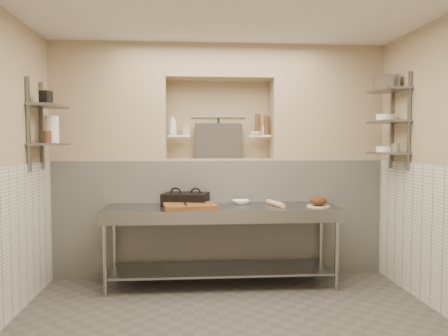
{
  "coord_description": "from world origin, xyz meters",
  "views": [
    {
      "loc": [
        -0.37,
        -3.67,
        1.61
      ],
      "look_at": [
        -0.01,
        0.9,
        1.35
      ],
      "focal_mm": 35.0,
      "sensor_mm": 36.0,
      "label": 1
    }
  ],
  "objects": [
    {
      "name": "floor",
      "position": [
        0.0,
        0.0,
        -0.05
      ],
      "size": [
        4.0,
        3.9,
        0.1
      ],
      "primitive_type": "cube",
      "color": "#484440",
      "rests_on": "ground"
    },
    {
      "name": "wall_back",
      "position": [
        0.0,
        2.0,
        1.4
      ],
      "size": [
        4.0,
        0.1,
        2.8
      ],
      "primitive_type": "cube",
      "color": "tan",
      "rests_on": "ground"
    },
    {
      "name": "wall_front",
      "position": [
        0.0,
        -2.0,
        1.4
      ],
      "size": [
        4.0,
        0.1,
        2.8
      ],
      "primitive_type": "cube",
      "color": "tan",
      "rests_on": "ground"
    },
    {
      "name": "backwall_lower",
      "position": [
        0.0,
        1.75,
        0.7
      ],
      "size": [
        4.0,
        0.4,
        1.4
      ],
      "primitive_type": "cube",
      "color": "silver",
      "rests_on": "floor"
    },
    {
      "name": "alcove_sill",
      "position": [
        0.0,
        1.75,
        1.41
      ],
      "size": [
        1.3,
        0.4,
        0.02
      ],
      "primitive_type": "cube",
      "color": "tan",
      "rests_on": "backwall_lower"
    },
    {
      "name": "backwall_pillar_left",
      "position": [
        -1.33,
        1.75,
        2.1
      ],
      "size": [
        1.35,
        0.4,
        1.4
      ],
      "primitive_type": "cube",
      "color": "tan",
      "rests_on": "backwall_lower"
    },
    {
      "name": "backwall_pillar_right",
      "position": [
        1.33,
        1.75,
        2.1
      ],
      "size": [
        1.35,
        0.4,
        1.4
      ],
      "primitive_type": "cube",
      "color": "tan",
      "rests_on": "backwall_lower"
    },
    {
      "name": "backwall_header",
      "position": [
        0.0,
        1.75,
        2.6
      ],
      "size": [
        1.3,
        0.4,
        0.4
      ],
      "primitive_type": "cube",
      "color": "tan",
      "rests_on": "backwall_lower"
    },
    {
      "name": "alcove_shelf_left",
      "position": [
        -0.5,
        1.75,
        1.7
      ],
      "size": [
        0.28,
        0.16,
        0.02
      ],
      "primitive_type": "cube",
      "color": "white",
      "rests_on": "backwall_lower"
    },
    {
      "name": "alcove_shelf_right",
      "position": [
        0.5,
        1.75,
        1.7
      ],
      "size": [
        0.28,
        0.16,
        0.02
      ],
      "primitive_type": "cube",
      "color": "white",
      "rests_on": "backwall_lower"
    },
    {
      "name": "utensil_rail",
      "position": [
        0.0,
        1.92,
        1.95
      ],
      "size": [
        0.7,
        0.02,
        0.02
      ],
      "primitive_type": "cylinder",
      "rotation": [
        0.0,
        1.57,
        0.0
      ],
      "color": "gray",
      "rests_on": "wall_back"
    },
    {
      "name": "hanging_steel",
      "position": [
        0.0,
        1.9,
        1.78
      ],
      "size": [
        0.02,
        0.02,
        0.3
      ],
      "primitive_type": "cylinder",
      "color": "black",
      "rests_on": "utensil_rail"
    },
    {
      "name": "splash_panel",
      "position": [
        0.0,
        1.85,
        1.64
      ],
      "size": [
        0.6,
        0.08,
        0.45
      ],
      "primitive_type": "cube",
      "rotation": [
        -0.14,
        0.0,
        0.0
      ],
      "color": "#383330",
      "rests_on": "alcove_sill"
    },
    {
      "name": "shelf_rail_left_a",
      "position": [
        -1.98,
        1.25,
        1.8
      ],
      "size": [
        0.03,
        0.03,
        0.95
      ],
      "primitive_type": "cube",
      "color": "slate",
      "rests_on": "wall_left"
    },
    {
      "name": "shelf_rail_left_b",
      "position": [
        -1.98,
        0.85,
        1.8
      ],
      "size": [
        0.03,
        0.03,
        0.95
      ],
      "primitive_type": "cube",
      "color": "slate",
      "rests_on": "wall_left"
    },
    {
      "name": "wall_shelf_left_lower",
      "position": [
        -1.84,
        1.05,
        1.6
      ],
      "size": [
        0.3,
        0.5,
        0.02
      ],
      "primitive_type": "cube",
      "color": "slate",
      "rests_on": "wall_left"
    },
    {
      "name": "wall_shelf_left_upper",
      "position": [
        -1.84,
        1.05,
        2.0
      ],
      "size": [
        0.3,
        0.5,
        0.03
      ],
      "primitive_type": "cube",
      "color": "slate",
      "rests_on": "wall_left"
    },
    {
      "name": "shelf_rail_right_a",
      "position": [
        1.98,
        1.25,
        1.85
      ],
      "size": [
        0.03,
        0.03,
        1.05
      ],
      "primitive_type": "cube",
      "color": "slate",
      "rests_on": "wall_right"
    },
    {
      "name": "shelf_rail_right_b",
      "position": [
        1.98,
        0.85,
        1.85
      ],
      "size": [
        0.03,
        0.03,
        1.05
      ],
      "primitive_type": "cube",
      "color": "slate",
      "rests_on": "wall_right"
    },
    {
      "name": "wall_shelf_right_lower",
      "position": [
        1.84,
        1.05,
        1.5
      ],
      "size": [
        0.3,
        0.5,
        0.02
      ],
      "primitive_type": "cube",
      "color": "slate",
      "rests_on": "wall_right"
    },
    {
      "name": "wall_shelf_right_mid",
      "position": [
        1.84,
        1.05,
        1.85
      ],
      "size": [
        0.3,
        0.5,
        0.02
      ],
      "primitive_type": "cube",
      "color": "slate",
      "rests_on": "wall_right"
    },
    {
      "name": "wall_shelf_right_upper",
      "position": [
        1.84,
        1.05,
        2.2
      ],
      "size": [
        0.3,
        0.5,
        0.03
      ],
      "primitive_type": "cube",
      "color": "slate",
      "rests_on": "wall_right"
    },
    {
      "name": "prep_table",
      "position": [
        -0.02,
        1.18,
        0.64
      ],
      "size": [
        2.6,
        0.7,
        0.9
      ],
      "color": "gray",
      "rests_on": "floor"
    },
    {
      "name": "panini_press",
      "position": [
        -0.42,
        1.37,
        0.97
      ],
      "size": [
        0.57,
        0.47,
        0.14
      ],
      "rotation": [
        0.0,
        0.0,
        -0.23
      ],
      "color": "black",
      "rests_on": "prep_table"
    },
    {
      "name": "cutting_board",
      "position": [
        -0.37,
        1.06,
        0.93
      ],
      "size": [
        0.6,
        0.46,
        0.05
      ],
      "primitive_type": "cube",
      "rotation": [
        0.0,
        0.0,
        0.13
      ],
      "color": "brown",
      "rests_on": "prep_table"
    },
    {
      "name": "knife_blade",
      "position": [
        -0.09,
        1.11,
        0.95
      ],
      "size": [
        0.28,
        0.05,
        0.01
      ],
      "primitive_type": "cube",
      "rotation": [
        0.0,
        0.0,
        0.08
      ],
      "color": "gray",
      "rests_on": "cutting_board"
    },
    {
      "name": "tongs",
      "position": [
        -0.41,
        0.97,
        0.96
      ],
      "size": [
        0.05,
        0.25,
        0.02
      ],
      "primitive_type": "cylinder",
      "rotation": [
        1.57,
        0.0,
        0.1
      ],
      "color": "gray",
      "rests_on": "cutting_board"
    },
    {
      "name": "mixing_bowl",
      "position": [
        0.23,
        1.37,
        0.92
      ],
      "size": [
        0.21,
        0.21,
        0.05
      ],
      "primitive_type": "imported",
      "rotation": [
        0.0,
        0.0,
        0.03
      ],
      "color": "white",
      "rests_on": "prep_table"
    },
    {
      "name": "rolling_pin",
      "position": [
        0.6,
        1.19,
        0.93
      ],
      "size": [
        0.16,
        0.38,
        0.06
      ],
      "primitive_type": "cylinder",
      "rotation": [
        1.57,
        0.0,
        0.27
      ],
      "color": "beige",
      "rests_on": "prep_table"
    },
    {
      "name": "bread_board",
      "position": [
        1.06,
        1.07,
        0.91
      ],
      "size": [
        0.26,
        0.26,
        0.01
      ],
      "primitive_type": "cylinder",
      "color": "beige",
      "rests_on": "prep_table"
    },
    {
      "name": "bread_loaf",
      "position": [
        1.06,
        1.07,
        0.97
      ],
      "size": [
        0.18,
        0.18,
        0.11
      ],
      "primitive_type": "ellipsoid",
      "color": "#4C2D19",
      "rests_on": "bread_board"
    },
    {
      "name": "bottle_soap",
      "position": [
        -0.57,
        1.75,
        1.84
      ],
      "size": [
        0.1,
        0.1,
        0.26
      ],
      "primitive_type": "imported",
      "rotation": [
        0.0,
        0.0,
        0.0
      ],
      "color": "white",
      "rests_on": "alcove_shelf_left"
    },
    {
      "name": "jar_alcove",
      "position": [
        -0.41,
        1.77,
        1.78
      ],
      "size": [
        0.09,
        0.09,
        0.13
      ],
      "primitive_type": "cube",
      "color": "tan",
      "rests_on": "alcove_shelf_left"
    },
    {
      "name": "bowl_alcove",
      "position": [
        0.45,
        1.7,
        1.73
      ],
      "size": [
        0.16,
        0.16,
        0.04
      ],
      "primitive_type": "imported",
      "rotation": [
        0.0,
        0.0,
        0.17
      ],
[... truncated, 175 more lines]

